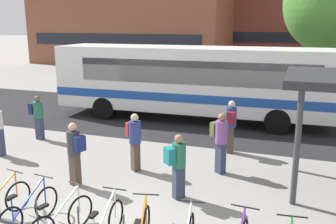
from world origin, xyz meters
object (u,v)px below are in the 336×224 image
(commuter_red_pack_3, at_px, (135,138))
(commuter_navy_pack_5, at_px, (38,114))
(street_tree_0, at_px, (331,3))
(commuter_maroon_pack_0, at_px, (231,123))
(parked_bicycle_blue_1, at_px, (29,211))
(commuter_olive_pack_4, at_px, (220,139))
(commuter_navy_pack_6, at_px, (75,150))
(commuter_teal_pack_1, at_px, (177,162))
(city_bus, at_px, (190,80))
(parked_bicycle_silver_2, at_px, (61,221))

(commuter_red_pack_3, relative_size, commuter_navy_pack_5, 1.04)
(commuter_red_pack_3, relative_size, street_tree_0, 0.22)
(commuter_maroon_pack_0, bearing_deg, street_tree_0, -25.91)
(parked_bicycle_blue_1, xyz_separation_m, street_tree_0, (6.36, 15.40, 4.78))
(commuter_olive_pack_4, bearing_deg, commuter_navy_pack_6, -110.95)
(parked_bicycle_blue_1, xyz_separation_m, commuter_teal_pack_1, (2.51, 2.34, 0.56))
(street_tree_0, bearing_deg, city_bus, -135.89)
(parked_bicycle_silver_2, xyz_separation_m, commuter_navy_pack_5, (-4.69, 5.32, 0.56))
(parked_bicycle_silver_2, relative_size, street_tree_0, 0.22)
(street_tree_0, bearing_deg, commuter_red_pack_3, -115.37)
(city_bus, height_order, street_tree_0, street_tree_0)
(commuter_navy_pack_5, relative_size, street_tree_0, 0.21)
(parked_bicycle_silver_2, distance_m, street_tree_0, 17.13)
(city_bus, xyz_separation_m, commuter_maroon_pack_0, (2.49, -3.82, -0.76))
(commuter_teal_pack_1, bearing_deg, commuter_olive_pack_4, 23.71)
(parked_bicycle_silver_2, distance_m, commuter_maroon_pack_0, 6.60)
(parked_bicycle_blue_1, distance_m, commuter_navy_pack_5, 6.49)
(parked_bicycle_silver_2, bearing_deg, parked_bicycle_blue_1, 96.28)
(commuter_navy_pack_6, height_order, street_tree_0, street_tree_0)
(commuter_red_pack_3, xyz_separation_m, commuter_olive_pack_4, (2.37, 0.63, 0.04))
(commuter_olive_pack_4, bearing_deg, city_bus, 151.22)
(city_bus, height_order, commuter_navy_pack_5, city_bus)
(commuter_maroon_pack_0, distance_m, commuter_olive_pack_4, 1.77)
(parked_bicycle_silver_2, bearing_deg, commuter_navy_pack_5, 54.74)
(city_bus, relative_size, commuter_navy_pack_5, 7.38)
(commuter_navy_pack_5, height_order, commuter_navy_pack_6, commuter_navy_pack_6)
(parked_bicycle_blue_1, distance_m, commuter_red_pack_3, 3.78)
(city_bus, distance_m, commuter_navy_pack_5, 6.51)
(parked_bicycle_blue_1, relative_size, commuter_red_pack_3, 1.00)
(commuter_olive_pack_4, distance_m, commuter_navy_pack_5, 7.04)
(commuter_navy_pack_5, bearing_deg, street_tree_0, 50.42)
(city_bus, xyz_separation_m, commuter_teal_pack_1, (1.85, -7.54, -0.83))
(commuter_navy_pack_6, bearing_deg, street_tree_0, -96.03)
(commuter_red_pack_3, height_order, commuter_navy_pack_6, commuter_navy_pack_6)
(city_bus, bearing_deg, commuter_red_pack_3, 89.56)
(parked_bicycle_blue_1, height_order, commuter_teal_pack_1, commuter_teal_pack_1)
(parked_bicycle_blue_1, height_order, street_tree_0, street_tree_0)
(parked_bicycle_silver_2, bearing_deg, commuter_navy_pack_6, 39.75)
(commuter_maroon_pack_0, bearing_deg, commuter_teal_pack_1, 163.34)
(commuter_olive_pack_4, bearing_deg, commuter_red_pack_3, -127.87)
(city_bus, bearing_deg, commuter_olive_pack_4, 112.48)
(city_bus, bearing_deg, parked_bicycle_silver_2, 89.67)
(commuter_olive_pack_4, height_order, commuter_navy_pack_6, commuter_olive_pack_4)
(parked_bicycle_silver_2, relative_size, commuter_olive_pack_4, 0.95)
(city_bus, bearing_deg, commuter_navy_pack_5, 44.57)
(commuter_red_pack_3, bearing_deg, commuter_teal_pack_1, 2.97)
(commuter_navy_pack_6, bearing_deg, commuter_navy_pack_5, -20.09)
(parked_bicycle_blue_1, bearing_deg, commuter_teal_pack_1, -41.23)
(commuter_red_pack_3, xyz_separation_m, commuter_navy_pack_6, (-1.03, -1.49, 0.01))
(commuter_navy_pack_6, bearing_deg, parked_bicycle_silver_2, 136.90)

